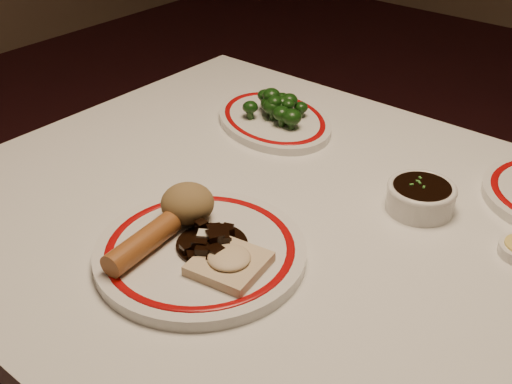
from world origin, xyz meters
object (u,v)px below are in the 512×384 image
object	(u,v)px
fried_wonton	(229,262)
broccoli_plate	(274,120)
spring_roll	(142,243)
broccoli_pile	(277,106)
soy_bowl	(420,198)
stirfry_heap	(212,243)
main_plate	(200,252)
dining_table	(314,276)
rice_mound	(187,203)

from	to	relation	value
fried_wonton	broccoli_plate	size ratio (longest dim) A/B	0.31
spring_roll	broccoli_pile	size ratio (longest dim) A/B	0.98
fried_wonton	broccoli_pile	size ratio (longest dim) A/B	0.81
broccoli_plate	soy_bowl	bearing A→B (deg)	-14.07
stirfry_heap	broccoli_plate	xyz separation A→B (m)	(-0.20, 0.39, -0.02)
fried_wonton	soy_bowl	world-z (taller)	same
spring_roll	fried_wonton	bearing A→B (deg)	18.37
main_plate	spring_roll	size ratio (longest dim) A/B	2.88
dining_table	spring_roll	xyz separation A→B (m)	(-0.13, -0.22, 0.13)
rice_mound	soy_bowl	size ratio (longest dim) A/B	0.75
main_plate	spring_roll	xyz separation A→B (m)	(-0.05, -0.06, 0.02)
broccoli_plate	broccoli_pile	world-z (taller)	broccoli_pile
rice_mound	main_plate	bearing A→B (deg)	-32.21
broccoli_pile	soy_bowl	xyz separation A→B (m)	(0.35, -0.09, -0.02)
main_plate	fried_wonton	xyz separation A→B (m)	(0.06, -0.01, 0.02)
rice_mound	fried_wonton	size ratio (longest dim) A/B	0.76
main_plate	stirfry_heap	xyz separation A→B (m)	(0.02, 0.01, 0.02)
fried_wonton	broccoli_pile	xyz separation A→B (m)	(-0.24, 0.40, 0.01)
rice_mound	fried_wonton	bearing A→B (deg)	-20.71
stirfry_heap	soy_bowl	bearing A→B (deg)	62.00
dining_table	stirfry_heap	distance (m)	0.21
dining_table	fried_wonton	xyz separation A→B (m)	(-0.02, -0.17, 0.12)
spring_roll	rice_mound	bearing A→B (deg)	89.70
rice_mound	broccoli_plate	world-z (taller)	rice_mound
broccoli_plate	broccoli_pile	xyz separation A→B (m)	(0.00, 0.00, 0.03)
stirfry_heap	broccoli_pile	world-z (taller)	broccoli_pile
broccoli_plate	main_plate	bearing A→B (deg)	-65.08
spring_roll	fried_wonton	world-z (taller)	spring_roll
dining_table	rice_mound	world-z (taller)	rice_mound
spring_roll	stirfry_heap	distance (m)	0.09
dining_table	main_plate	xyz separation A→B (m)	(-0.08, -0.16, 0.10)
spring_roll	fried_wonton	distance (m)	0.12
spring_roll	broccoli_pile	bearing A→B (deg)	99.36
dining_table	broccoli_pile	world-z (taller)	broccoli_pile
main_plate	broccoli_plate	distance (m)	0.44
fried_wonton	broccoli_pile	world-z (taller)	broccoli_pile
main_plate	fried_wonton	bearing A→B (deg)	-7.22
main_plate	broccoli_plate	size ratio (longest dim) A/B	1.07
fried_wonton	stirfry_heap	world-z (taller)	stirfry_heap
main_plate	stirfry_heap	world-z (taller)	stirfry_heap
dining_table	fried_wonton	bearing A→B (deg)	-97.39
dining_table	broccoli_plate	bearing A→B (deg)	138.95
spring_roll	broccoli_plate	world-z (taller)	spring_roll
spring_roll	soy_bowl	size ratio (longest dim) A/B	1.19
broccoli_plate	broccoli_pile	size ratio (longest dim) A/B	2.63
dining_table	soy_bowl	size ratio (longest dim) A/B	11.54
main_plate	soy_bowl	xyz separation A→B (m)	(0.18, 0.30, 0.01)
dining_table	fried_wonton	size ratio (longest dim) A/B	11.73
stirfry_heap	broccoli_plate	world-z (taller)	stirfry_heap
spring_roll	soy_bowl	xyz separation A→B (m)	(0.23, 0.36, -0.01)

